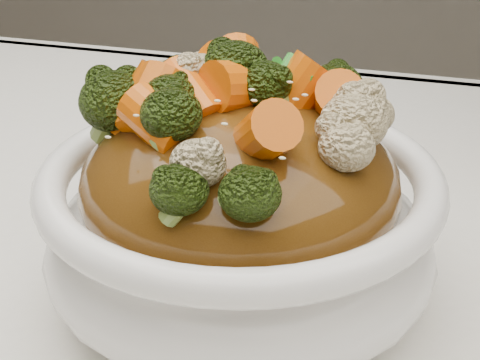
% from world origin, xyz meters
% --- Properties ---
extents(tablecloth, '(1.20, 0.80, 0.04)m').
position_xyz_m(tablecloth, '(0.00, 0.00, 0.73)').
color(tablecloth, white).
rests_on(tablecloth, dining_table).
extents(bowl, '(0.24, 0.24, 0.08)m').
position_xyz_m(bowl, '(0.04, 0.02, 0.79)').
color(bowl, white).
rests_on(bowl, tablecloth).
extents(sauce_base, '(0.19, 0.19, 0.09)m').
position_xyz_m(sauce_base, '(0.04, 0.02, 0.82)').
color(sauce_base, '#502F0D').
rests_on(sauce_base, bowl).
extents(carrots, '(0.19, 0.19, 0.05)m').
position_xyz_m(carrots, '(0.04, 0.02, 0.87)').
color(carrots, '#DE5D07').
rests_on(carrots, sauce_base).
extents(broccoli, '(0.19, 0.19, 0.04)m').
position_xyz_m(broccoli, '(0.04, 0.02, 0.87)').
color(broccoli, black).
rests_on(broccoli, sauce_base).
extents(cauliflower, '(0.19, 0.19, 0.03)m').
position_xyz_m(cauliflower, '(0.04, 0.02, 0.87)').
color(cauliflower, beige).
rests_on(cauliflower, sauce_base).
extents(scallions, '(0.14, 0.14, 0.02)m').
position_xyz_m(scallions, '(0.04, 0.02, 0.87)').
color(scallions, '#217C1C').
rests_on(scallions, sauce_base).
extents(sesame_seeds, '(0.17, 0.17, 0.01)m').
position_xyz_m(sesame_seeds, '(0.04, 0.02, 0.87)').
color(sesame_seeds, beige).
rests_on(sesame_seeds, sauce_base).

